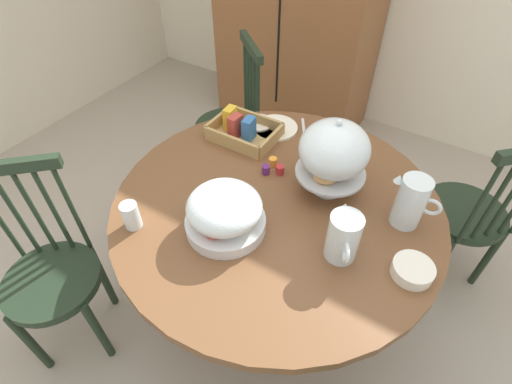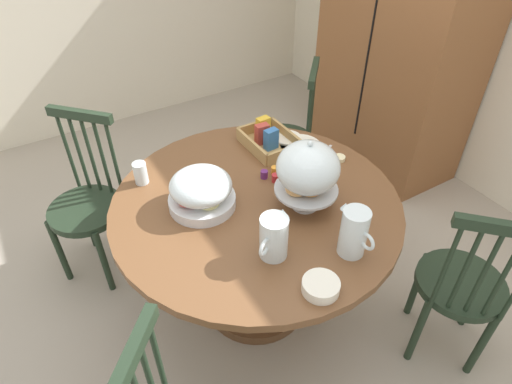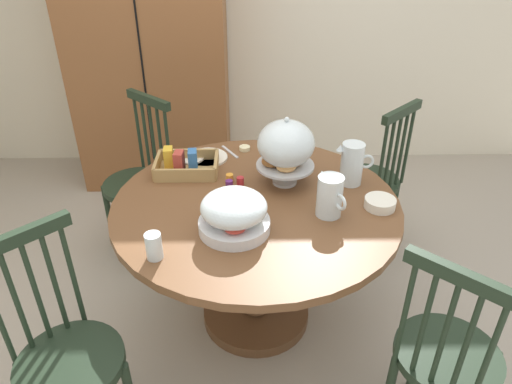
{
  "view_description": "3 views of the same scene",
  "coord_description": "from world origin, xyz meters",
  "px_view_note": "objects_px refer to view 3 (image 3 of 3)",
  "views": [
    {
      "loc": [
        0.48,
        -1.07,
        1.86
      ],
      "look_at": [
        -0.12,
        -0.1,
        0.74
      ],
      "focal_mm": 27.23,
      "sensor_mm": 36.0,
      "label": 1
    },
    {
      "loc": [
        1.28,
        -0.89,
        2.04
      ],
      "look_at": [
        -0.02,
        -0.1,
        0.79
      ],
      "focal_mm": 30.78,
      "sensor_mm": 36.0,
      "label": 2
    },
    {
      "loc": [
        -0.06,
        -1.93,
        1.91
      ],
      "look_at": [
        -0.02,
        -0.1,
        0.79
      ],
      "focal_mm": 33.19,
      "sensor_mm": 36.0,
      "label": 3
    }
  ],
  "objects_px": {
    "china_plate_large": "(207,157)",
    "cereal_bowl": "(380,203)",
    "drinking_glass": "(154,246)",
    "orange_juice_pitcher": "(352,166)",
    "pastry_stand_with_dome": "(286,146)",
    "milk_pitcher": "(330,198)",
    "fruit_platter_covered": "(234,213)",
    "windsor_chair_near_window": "(445,359)",
    "wooden_armoire": "(150,54)",
    "butter_dish": "(245,148)",
    "cereal_basket": "(185,165)",
    "windsor_chair_facing_door": "(140,183)",
    "windsor_chair_far_side": "(67,360)",
    "windsor_chair_by_cabinet": "(370,182)",
    "dining_table": "(256,234)",
    "china_plate_small": "(190,158)"
  },
  "relations": [
    {
      "from": "china_plate_large",
      "to": "pastry_stand_with_dome",
      "type": "bearing_deg",
      "value": -33.53
    },
    {
      "from": "windsor_chair_far_side",
      "to": "orange_juice_pitcher",
      "type": "xyz_separation_m",
      "value": [
        1.18,
        0.8,
        0.38
      ]
    },
    {
      "from": "cereal_basket",
      "to": "china_plate_small",
      "type": "bearing_deg",
      "value": 82.86
    },
    {
      "from": "dining_table",
      "to": "china_plate_large",
      "type": "xyz_separation_m",
      "value": [
        -0.26,
        0.43,
        0.19
      ]
    },
    {
      "from": "cereal_bowl",
      "to": "fruit_platter_covered",
      "type": "bearing_deg",
      "value": -166.04
    },
    {
      "from": "pastry_stand_with_dome",
      "to": "wooden_armoire",
      "type": "bearing_deg",
      "value": 121.6
    },
    {
      "from": "butter_dish",
      "to": "milk_pitcher",
      "type": "bearing_deg",
      "value": -60.09
    },
    {
      "from": "pastry_stand_with_dome",
      "to": "orange_juice_pitcher",
      "type": "bearing_deg",
      "value": -1.41
    },
    {
      "from": "windsor_chair_by_cabinet",
      "to": "china_plate_large",
      "type": "distance_m",
      "value": 1.03
    },
    {
      "from": "windsor_chair_near_window",
      "to": "china_plate_small",
      "type": "xyz_separation_m",
      "value": [
        -1.04,
        1.07,
        0.3
      ]
    },
    {
      "from": "orange_juice_pitcher",
      "to": "cereal_bowl",
      "type": "distance_m",
      "value": 0.25
    },
    {
      "from": "windsor_chair_facing_door",
      "to": "drinking_glass",
      "type": "xyz_separation_m",
      "value": [
        0.3,
        -1.06,
        0.34
      ]
    },
    {
      "from": "windsor_chair_facing_door",
      "to": "cereal_bowl",
      "type": "relative_size",
      "value": 6.96
    },
    {
      "from": "windsor_chair_by_cabinet",
      "to": "windsor_chair_far_side",
      "type": "height_order",
      "value": "same"
    },
    {
      "from": "cereal_bowl",
      "to": "orange_juice_pitcher",
      "type": "bearing_deg",
      "value": 112.57
    },
    {
      "from": "orange_juice_pitcher",
      "to": "cereal_basket",
      "type": "xyz_separation_m",
      "value": [
        -0.82,
        0.13,
        -0.06
      ]
    },
    {
      "from": "windsor_chair_far_side",
      "to": "butter_dish",
      "type": "xyz_separation_m",
      "value": [
        0.67,
        1.17,
        0.3
      ]
    },
    {
      "from": "fruit_platter_covered",
      "to": "china_plate_small",
      "type": "xyz_separation_m",
      "value": [
        -0.25,
        0.63,
        -0.07
      ]
    },
    {
      "from": "orange_juice_pitcher",
      "to": "milk_pitcher",
      "type": "xyz_separation_m",
      "value": [
        -0.15,
        -0.27,
        -0.01
      ]
    },
    {
      "from": "cereal_basket",
      "to": "butter_dish",
      "type": "distance_m",
      "value": 0.39
    },
    {
      "from": "windsor_chair_near_window",
      "to": "windsor_chair_far_side",
      "type": "bearing_deg",
      "value": 179.0
    },
    {
      "from": "wooden_armoire",
      "to": "cereal_bowl",
      "type": "relative_size",
      "value": 14.0
    },
    {
      "from": "milk_pitcher",
      "to": "cereal_bowl",
      "type": "distance_m",
      "value": 0.25
    },
    {
      "from": "windsor_chair_near_window",
      "to": "milk_pitcher",
      "type": "height_order",
      "value": "windsor_chair_near_window"
    },
    {
      "from": "milk_pitcher",
      "to": "butter_dish",
      "type": "relative_size",
      "value": 3.12
    },
    {
      "from": "windsor_chair_facing_door",
      "to": "pastry_stand_with_dome",
      "type": "distance_m",
      "value": 1.09
    },
    {
      "from": "china_plate_large",
      "to": "drinking_glass",
      "type": "xyz_separation_m",
      "value": [
        -0.14,
        -0.83,
        0.05
      ]
    },
    {
      "from": "china_plate_large",
      "to": "orange_juice_pitcher",
      "type": "bearing_deg",
      "value": -20.71
    },
    {
      "from": "fruit_platter_covered",
      "to": "orange_juice_pitcher",
      "type": "bearing_deg",
      "value": 34.49
    },
    {
      "from": "windsor_chair_near_window",
      "to": "orange_juice_pitcher",
      "type": "relative_size",
      "value": 4.65
    },
    {
      "from": "wooden_armoire",
      "to": "butter_dish",
      "type": "bearing_deg",
      "value": -57.39
    },
    {
      "from": "pastry_stand_with_dome",
      "to": "orange_juice_pitcher",
      "type": "relative_size",
      "value": 1.64
    },
    {
      "from": "pastry_stand_with_dome",
      "to": "windsor_chair_facing_door",
      "type": "bearing_deg",
      "value": 149.41
    },
    {
      "from": "pastry_stand_with_dome",
      "to": "butter_dish",
      "type": "height_order",
      "value": "pastry_stand_with_dome"
    },
    {
      "from": "milk_pitcher",
      "to": "cereal_basket",
      "type": "relative_size",
      "value": 0.59
    },
    {
      "from": "pastry_stand_with_dome",
      "to": "cereal_basket",
      "type": "height_order",
      "value": "pastry_stand_with_dome"
    },
    {
      "from": "fruit_platter_covered",
      "to": "cereal_basket",
      "type": "xyz_separation_m",
      "value": [
        -0.26,
        0.51,
        -0.05
      ]
    },
    {
      "from": "windsor_chair_far_side",
      "to": "china_plate_large",
      "type": "xyz_separation_m",
      "value": [
        0.46,
        1.07,
        0.29
      ]
    },
    {
      "from": "windsor_chair_by_cabinet",
      "to": "china_plate_small",
      "type": "bearing_deg",
      "value": -166.97
    },
    {
      "from": "orange_juice_pitcher",
      "to": "cereal_bowl",
      "type": "relative_size",
      "value": 1.5
    },
    {
      "from": "milk_pitcher",
      "to": "butter_dish",
      "type": "bearing_deg",
      "value": 119.91
    },
    {
      "from": "milk_pitcher",
      "to": "butter_dish",
      "type": "xyz_separation_m",
      "value": [
        -0.37,
        0.64,
        -0.07
      ]
    },
    {
      "from": "wooden_armoire",
      "to": "china_plate_small",
      "type": "xyz_separation_m",
      "value": [
        0.39,
        -1.19,
        -0.23
      ]
    },
    {
      "from": "orange_juice_pitcher",
      "to": "wooden_armoire",
      "type": "bearing_deg",
      "value": 129.85
    },
    {
      "from": "pastry_stand_with_dome",
      "to": "cereal_bowl",
      "type": "height_order",
      "value": "pastry_stand_with_dome"
    },
    {
      "from": "dining_table",
      "to": "milk_pitcher",
      "type": "height_order",
      "value": "milk_pitcher"
    },
    {
      "from": "milk_pitcher",
      "to": "cereal_bowl",
      "type": "bearing_deg",
      "value": 11.88
    },
    {
      "from": "windsor_chair_facing_door",
      "to": "orange_juice_pitcher",
      "type": "height_order",
      "value": "windsor_chair_facing_door"
    },
    {
      "from": "dining_table",
      "to": "cereal_basket",
      "type": "relative_size",
      "value": 4.19
    },
    {
      "from": "china_plate_large",
      "to": "cereal_bowl",
      "type": "xyz_separation_m",
      "value": [
        0.81,
        -0.49,
        0.02
      ]
    }
  ]
}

